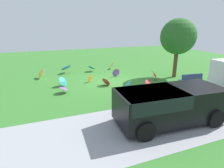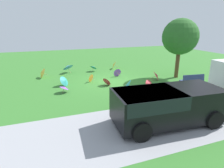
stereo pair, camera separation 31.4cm
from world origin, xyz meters
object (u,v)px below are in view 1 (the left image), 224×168
parasol_teal_1 (92,67)px  parasol_red_1 (107,81)px  parasol_orange_0 (89,78)px  park_bench (191,80)px  van_dark (166,103)px  parasol_red_0 (149,84)px  parasol_yellow_1 (112,65)px  shade_tree (178,37)px  parasol_teal_2 (64,81)px  parasol_purple_1 (64,88)px  parasol_teal_0 (126,86)px  parasol_blue_0 (66,67)px  parasol_yellow_0 (40,73)px  parasol_red_2 (155,75)px  parasol_purple_0 (116,72)px

parasol_teal_1 → parasol_red_1: parasol_teal_1 is taller
parasol_orange_0 → park_bench: bearing=150.5°
park_bench → parasol_orange_0: bearing=-29.5°
van_dark → parasol_red_0: van_dark is taller
parasol_teal_1 → parasol_yellow_1: (-2.08, -0.36, 0.01)m
shade_tree → parasol_teal_2: bearing=-5.3°
van_dark → parasol_purple_1: 6.50m
van_dark → parasol_teal_1: bearing=-87.7°
van_dark → parasol_teal_0: van_dark is taller
parasol_blue_0 → parasol_red_0: bearing=125.1°
parasol_red_0 → parasol_yellow_0: bearing=-38.9°
parasol_blue_0 → parasol_red_1: bearing=114.8°
parasol_orange_0 → parasol_red_1: 1.50m
parasol_yellow_0 → parasol_red_2: bearing=155.9°
parasol_orange_0 → parasol_blue_0: parasol_blue_0 is taller
parasol_red_0 → parasol_teal_2: bearing=-27.5°
parasol_orange_0 → parasol_teal_1: 3.35m
parasol_red_2 → parasol_yellow_1: size_ratio=0.98×
parasol_orange_0 → parasol_yellow_0: (3.39, -2.40, 0.11)m
parasol_purple_1 → parasol_teal_1: bearing=-123.1°
shade_tree → parasol_yellow_1: bearing=-51.3°
parasol_purple_1 → parasol_teal_0: bearing=160.9°
parasol_purple_0 → parasol_purple_1: parasol_purple_0 is taller
parasol_orange_0 → parasol_yellow_0: 4.16m
parasol_purple_0 → parasol_teal_0: (0.82, 3.76, 0.09)m
parasol_purple_0 → parasol_yellow_0: parasol_yellow_0 is taller
park_bench → parasol_purple_1: 8.50m
parasol_yellow_1 → parasol_teal_2: size_ratio=1.08×
parasol_teal_0 → parasol_yellow_0: size_ratio=1.13×
parasol_red_0 → parasol_orange_0: bearing=-42.2°
parasol_blue_0 → parasol_teal_0: (-2.83, 6.36, -0.13)m
parasol_blue_0 → parasol_teal_2: bearing=79.4°
parasol_teal_0 → van_dark: bearing=88.2°
parasol_orange_0 → parasol_teal_2: bearing=8.1°
van_dark → parasol_orange_0: size_ratio=7.81×
park_bench → parasol_yellow_1: bearing=-66.5°
parasol_orange_0 → parasol_red_0: (-3.28, 2.97, 0.04)m
parasol_yellow_0 → parasol_purple_1: bearing=108.0°
park_bench → parasol_red_0: bearing=-10.6°
shade_tree → parasol_red_1: shade_tree is taller
parasol_orange_0 → parasol_blue_0: bearing=-70.5°
parasol_orange_0 → parasol_blue_0: (1.21, -3.42, 0.25)m
shade_tree → parasol_teal_0: bearing=19.6°
parasol_blue_0 → parasol_teal_0: bearing=114.0°
parasol_red_1 → parasol_red_2: parasol_red_2 is taller
parasol_red_1 → parasol_teal_2: parasol_teal_2 is taller
parasol_yellow_0 → parasol_red_1: size_ratio=1.15×
shade_tree → parasol_orange_0: shade_tree is taller
parasol_orange_0 → parasol_purple_0: size_ratio=0.90×
parasol_yellow_1 → park_bench: bearing=113.5°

